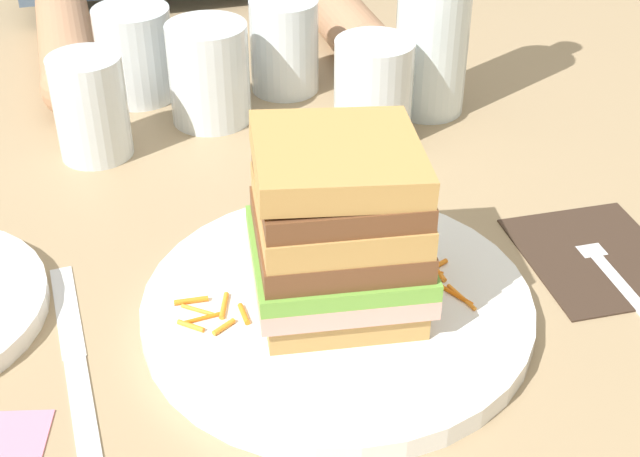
% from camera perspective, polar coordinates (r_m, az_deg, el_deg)
% --- Properties ---
extents(ground_plane, '(3.00, 3.00, 0.00)m').
position_cam_1_polar(ground_plane, '(0.65, 0.49, -4.34)').
color(ground_plane, '#9E8460').
extents(main_plate, '(0.27, 0.27, 0.02)m').
position_cam_1_polar(main_plate, '(0.63, 0.77, -5.12)').
color(main_plate, white).
rests_on(main_plate, ground_plane).
extents(sandwich, '(0.13, 0.13, 0.12)m').
position_cam_1_polar(sandwich, '(0.59, 0.89, -0.01)').
color(sandwich, tan).
rests_on(sandwich, main_plate).
extents(carrot_shred_0, '(0.02, 0.01, 0.00)m').
position_cam_1_polar(carrot_shred_0, '(0.60, -6.20, -6.30)').
color(carrot_shred_0, orange).
rests_on(carrot_shred_0, main_plate).
extents(carrot_shred_1, '(0.03, 0.01, 0.00)m').
position_cam_1_polar(carrot_shred_1, '(0.61, -7.50, -5.71)').
color(carrot_shred_1, orange).
rests_on(carrot_shred_1, main_plate).
extents(carrot_shred_2, '(0.02, 0.02, 0.00)m').
position_cam_1_polar(carrot_shred_2, '(0.61, -7.81, -5.23)').
color(carrot_shred_2, orange).
rests_on(carrot_shred_2, main_plate).
extents(carrot_shred_3, '(0.02, 0.02, 0.00)m').
position_cam_1_polar(carrot_shred_3, '(0.60, -8.30, -6.21)').
color(carrot_shred_3, orange).
rests_on(carrot_shred_3, main_plate).
extents(carrot_shred_4, '(0.01, 0.03, 0.00)m').
position_cam_1_polar(carrot_shred_4, '(0.62, -6.19, -4.95)').
color(carrot_shred_4, orange).
rests_on(carrot_shred_4, main_plate).
extents(carrot_shred_5, '(0.02, 0.01, 0.00)m').
position_cam_1_polar(carrot_shred_5, '(0.62, -8.31, -4.49)').
color(carrot_shred_5, orange).
rests_on(carrot_shred_5, main_plate).
extents(carrot_shred_6, '(0.00, 0.02, 0.00)m').
position_cam_1_polar(carrot_shred_6, '(0.61, -4.92, -5.49)').
color(carrot_shred_6, orange).
rests_on(carrot_shred_6, main_plate).
extents(carrot_shred_7, '(0.03, 0.01, 0.00)m').
position_cam_1_polar(carrot_shred_7, '(0.65, 7.31, -2.48)').
color(carrot_shred_7, orange).
rests_on(carrot_shred_7, main_plate).
extents(carrot_shred_8, '(0.02, 0.01, 0.00)m').
position_cam_1_polar(carrot_shred_8, '(0.65, 7.11, -2.76)').
color(carrot_shred_8, orange).
rests_on(carrot_shred_8, main_plate).
extents(carrot_shred_9, '(0.01, 0.03, 0.00)m').
position_cam_1_polar(carrot_shred_9, '(0.63, 9.08, -4.37)').
color(carrot_shred_9, orange).
rests_on(carrot_shred_9, main_plate).
extents(carrot_shred_10, '(0.02, 0.03, 0.00)m').
position_cam_1_polar(carrot_shred_10, '(0.63, 8.73, -4.24)').
color(carrot_shred_10, orange).
rests_on(carrot_shred_10, main_plate).
extents(carrot_shred_11, '(0.01, 0.02, 0.00)m').
position_cam_1_polar(carrot_shred_11, '(0.65, 7.60, -2.79)').
color(carrot_shred_11, orange).
rests_on(carrot_shred_11, main_plate).
extents(napkin_dark, '(0.11, 0.14, 0.00)m').
position_cam_1_polar(napkin_dark, '(0.72, 17.36, -1.72)').
color(napkin_dark, '#38281E').
rests_on(napkin_dark, ground_plane).
extents(fork, '(0.02, 0.17, 0.00)m').
position_cam_1_polar(fork, '(0.70, 18.27, -2.55)').
color(fork, silver).
rests_on(fork, napkin_dark).
extents(knife, '(0.02, 0.20, 0.00)m').
position_cam_1_polar(knife, '(0.62, -15.49, -8.06)').
color(knife, silver).
rests_on(knife, ground_plane).
extents(juice_glass, '(0.07, 0.07, 0.10)m').
position_cam_1_polar(juice_glass, '(0.83, 3.43, 8.66)').
color(juice_glass, white).
rests_on(juice_glass, ground_plane).
extents(empty_tumbler_0, '(0.07, 0.07, 0.10)m').
position_cam_1_polar(empty_tumbler_0, '(0.93, -2.30, 11.66)').
color(empty_tumbler_0, silver).
rests_on(empty_tumbler_0, ground_plane).
extents(empty_tumbler_1, '(0.08, 0.08, 0.10)m').
position_cam_1_polar(empty_tumbler_1, '(0.87, -7.14, 9.87)').
color(empty_tumbler_1, silver).
rests_on(empty_tumbler_1, ground_plane).
extents(empty_tumbler_2, '(0.07, 0.07, 0.10)m').
position_cam_1_polar(empty_tumbler_2, '(0.83, -14.51, 7.57)').
color(empty_tumbler_2, silver).
rests_on(empty_tumbler_2, ground_plane).
extents(empty_tumbler_3, '(0.08, 0.08, 0.09)m').
position_cam_1_polar(empty_tumbler_3, '(0.93, -11.78, 10.95)').
color(empty_tumbler_3, silver).
rests_on(empty_tumbler_3, ground_plane).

